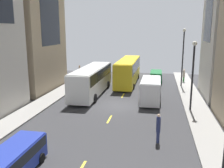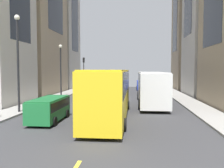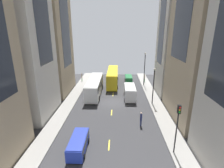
{
  "view_description": "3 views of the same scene",
  "coord_description": "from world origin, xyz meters",
  "px_view_note": "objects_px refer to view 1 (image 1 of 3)",
  "views": [
    {
      "loc": [
        4.16,
        -24.85,
        7.81
      ],
      "look_at": [
        -0.77,
        1.09,
        2.07
      ],
      "focal_mm": 39.94,
      "sensor_mm": 36.0,
      "label": 1
    },
    {
      "loc": [
        -2.13,
        28.9,
        3.58
      ],
      "look_at": [
        0.69,
        -0.27,
        1.83
      ],
      "focal_mm": 37.74,
      "sensor_mm": 36.0,
      "label": 2
    },
    {
      "loc": [
        0.94,
        -29.92,
        13.16
      ],
      "look_at": [
        -0.16,
        2.58,
        2.81
      ],
      "focal_mm": 27.62,
      "sensor_mm": 36.0,
      "label": 3
    }
  ],
  "objects_px": {
    "pedestrian_waiting_curb": "(184,75)",
    "delivery_van_white": "(151,89)",
    "pedestrian_crossing_mid": "(80,71)",
    "car_blue_1": "(14,158)",
    "streetcar_yellow": "(128,69)",
    "pedestrian_walking_far": "(158,127)",
    "car_green_0": "(156,76)",
    "city_bus_white": "(92,78)"
  },
  "relations": [
    {
      "from": "pedestrian_walking_far",
      "to": "pedestrian_waiting_curb",
      "type": "relative_size",
      "value": 1.11
    },
    {
      "from": "streetcar_yellow",
      "to": "pedestrian_waiting_curb",
      "type": "distance_m",
      "value": 8.45
    },
    {
      "from": "pedestrian_walking_far",
      "to": "delivery_van_white",
      "type": "bearing_deg",
      "value": 141.53
    },
    {
      "from": "city_bus_white",
      "to": "car_blue_1",
      "type": "bearing_deg",
      "value": -88.5
    },
    {
      "from": "streetcar_yellow",
      "to": "car_blue_1",
      "type": "xyz_separation_m",
      "value": [
        -3.08,
        -25.18,
        -1.15
      ]
    },
    {
      "from": "car_blue_1",
      "to": "pedestrian_waiting_curb",
      "type": "relative_size",
      "value": 2.32
    },
    {
      "from": "car_blue_1",
      "to": "delivery_van_white",
      "type": "bearing_deg",
      "value": 66.61
    },
    {
      "from": "delivery_van_white",
      "to": "car_blue_1",
      "type": "bearing_deg",
      "value": -113.39
    },
    {
      "from": "city_bus_white",
      "to": "delivery_van_white",
      "type": "height_order",
      "value": "city_bus_white"
    },
    {
      "from": "city_bus_white",
      "to": "pedestrian_waiting_curb",
      "type": "xyz_separation_m",
      "value": [
        11.75,
        9.13,
        -0.84
      ]
    },
    {
      "from": "streetcar_yellow",
      "to": "pedestrian_crossing_mid",
      "type": "height_order",
      "value": "streetcar_yellow"
    },
    {
      "from": "car_green_0",
      "to": "pedestrian_walking_far",
      "type": "height_order",
      "value": "pedestrian_walking_far"
    },
    {
      "from": "car_blue_1",
      "to": "streetcar_yellow",
      "type": "bearing_deg",
      "value": 83.03
    },
    {
      "from": "delivery_van_white",
      "to": "pedestrian_crossing_mid",
      "type": "relative_size",
      "value": 2.58
    },
    {
      "from": "delivery_van_white",
      "to": "streetcar_yellow",
      "type": "bearing_deg",
      "value": 111.15
    },
    {
      "from": "car_blue_1",
      "to": "pedestrian_walking_far",
      "type": "distance_m",
      "value": 9.45
    },
    {
      "from": "pedestrian_walking_far",
      "to": "car_blue_1",
      "type": "bearing_deg",
      "value": -98.03
    },
    {
      "from": "city_bus_white",
      "to": "pedestrian_crossing_mid",
      "type": "height_order",
      "value": "city_bus_white"
    },
    {
      "from": "pedestrian_waiting_curb",
      "to": "pedestrian_crossing_mid",
      "type": "height_order",
      "value": "pedestrian_crossing_mid"
    },
    {
      "from": "delivery_van_white",
      "to": "car_blue_1",
      "type": "height_order",
      "value": "delivery_van_white"
    },
    {
      "from": "car_green_0",
      "to": "pedestrian_crossing_mid",
      "type": "bearing_deg",
      "value": 179.66
    },
    {
      "from": "streetcar_yellow",
      "to": "pedestrian_waiting_curb",
      "type": "xyz_separation_m",
      "value": [
        8.21,
        1.78,
        -0.95
      ]
    },
    {
      "from": "car_green_0",
      "to": "pedestrian_walking_far",
      "type": "distance_m",
      "value": 21.37
    },
    {
      "from": "pedestrian_waiting_curb",
      "to": "delivery_van_white",
      "type": "bearing_deg",
      "value": 19.78
    },
    {
      "from": "streetcar_yellow",
      "to": "car_green_0",
      "type": "relative_size",
      "value": 2.79
    },
    {
      "from": "delivery_van_white",
      "to": "city_bus_white",
      "type": "bearing_deg",
      "value": 163.19
    },
    {
      "from": "delivery_van_white",
      "to": "car_blue_1",
      "type": "distance_m",
      "value": 17.05
    },
    {
      "from": "streetcar_yellow",
      "to": "delivery_van_white",
      "type": "height_order",
      "value": "streetcar_yellow"
    },
    {
      "from": "pedestrian_walking_far",
      "to": "pedestrian_waiting_curb",
      "type": "xyz_separation_m",
      "value": [
        3.6,
        21.47,
        0.02
      ]
    },
    {
      "from": "city_bus_white",
      "to": "delivery_van_white",
      "type": "distance_m",
      "value": 7.57
    },
    {
      "from": "car_blue_1",
      "to": "pedestrian_waiting_curb",
      "type": "distance_m",
      "value": 29.23
    },
    {
      "from": "city_bus_white",
      "to": "car_blue_1",
      "type": "height_order",
      "value": "city_bus_white"
    },
    {
      "from": "streetcar_yellow",
      "to": "pedestrian_walking_far",
      "type": "relative_size",
      "value": 5.71
    },
    {
      "from": "city_bus_white",
      "to": "car_blue_1",
      "type": "relative_size",
      "value": 2.57
    },
    {
      "from": "city_bus_white",
      "to": "car_blue_1",
      "type": "distance_m",
      "value": 17.87
    },
    {
      "from": "pedestrian_crossing_mid",
      "to": "delivery_van_white",
      "type": "bearing_deg",
      "value": 72.73
    },
    {
      "from": "city_bus_white",
      "to": "pedestrian_walking_far",
      "type": "height_order",
      "value": "city_bus_white"
    },
    {
      "from": "streetcar_yellow",
      "to": "city_bus_white",
      "type": "bearing_deg",
      "value": -115.74
    },
    {
      "from": "car_blue_1",
      "to": "pedestrian_walking_far",
      "type": "relative_size",
      "value": 2.1
    },
    {
      "from": "streetcar_yellow",
      "to": "car_green_0",
      "type": "height_order",
      "value": "streetcar_yellow"
    },
    {
      "from": "streetcar_yellow",
      "to": "pedestrian_walking_far",
      "type": "bearing_deg",
      "value": -76.84
    },
    {
      "from": "streetcar_yellow",
      "to": "delivery_van_white",
      "type": "relative_size",
      "value": 2.25
    }
  ]
}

